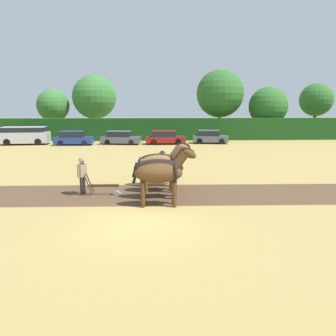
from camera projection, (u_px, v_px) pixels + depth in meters
name	position (u px, v px, depth m)	size (l,w,h in m)	color
ground_plane	(142.00, 224.00, 11.74)	(240.00, 240.00, 0.00)	#A88E4C
plowed_furrow_strip	(49.00, 195.00, 15.66)	(34.92, 3.85, 0.01)	brown
hedgerow	(148.00, 129.00, 41.31)	(73.33, 1.74, 2.77)	#194719
tree_far_left	(53.00, 106.00, 45.53)	(4.44, 4.44, 6.55)	#4C3823
tree_left	(94.00, 97.00, 45.67)	(6.08, 6.08, 8.55)	brown
tree_center_left	(220.00, 94.00, 44.58)	(6.42, 6.42, 9.13)	brown
tree_center	(268.00, 106.00, 44.39)	(5.21, 5.21, 6.85)	#423323
tree_center_right	(316.00, 100.00, 46.55)	(4.64, 4.64, 7.47)	#423323
draft_horse_lead_left	(161.00, 173.00, 13.75)	(2.75, 0.93, 2.49)	#513319
draft_horse_lead_right	(161.00, 168.00, 14.94)	(2.94, 0.92, 2.44)	black
draft_horse_trail_left	(161.00, 164.00, 16.14)	(2.65, 1.00, 2.45)	brown
draft_horse_trail_right	(161.00, 161.00, 17.35)	(2.93, 0.95, 2.41)	black
plow	(106.00, 188.00, 15.67)	(1.71, 0.47, 1.13)	#4C331E
farmer_at_plow	(82.00, 173.00, 15.58)	(0.45, 0.64, 1.79)	#38332D
farmer_beside_team	(162.00, 163.00, 18.97)	(0.45, 0.53, 1.65)	#38332D
parked_van	(25.00, 135.00, 36.42)	(5.37, 2.44, 1.99)	#BCBCC1
parked_car_left	(73.00, 138.00, 36.15)	(4.17, 1.93, 1.54)	navy
parked_car_center_left	(120.00, 138.00, 36.80)	(4.56, 2.39, 1.50)	#565B66
parked_car_center	(165.00, 138.00, 36.88)	(4.43, 1.82, 1.53)	maroon
parked_car_center_right	(210.00, 137.00, 37.64)	(4.18, 2.29, 1.53)	#565B66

